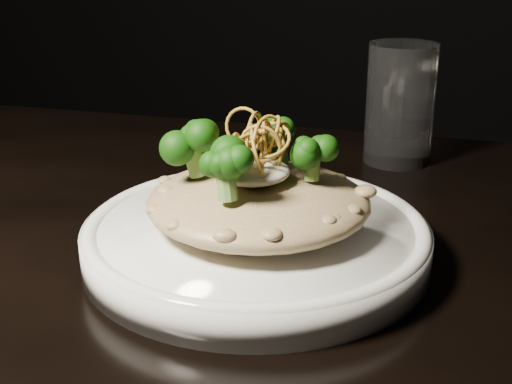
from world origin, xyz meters
The scene contains 7 objects.
table centered at (0.00, 0.00, 0.67)m, with size 1.10×0.80×0.75m.
plate centered at (0.00, 0.03, 0.76)m, with size 0.27×0.27×0.03m, color white.
risotto centered at (0.00, 0.03, 0.80)m, with size 0.17×0.17×0.04m, color brown.
broccoli centered at (0.00, 0.02, 0.84)m, with size 0.11×0.11×0.04m, color black, non-canonical shape.
cheese centered at (0.00, 0.02, 0.82)m, with size 0.06×0.06×0.02m, color white.
shallots centered at (0.00, 0.03, 0.85)m, with size 0.06×0.06×0.04m, color brown, non-canonical shape.
drinking_glass centered at (0.09, 0.30, 0.81)m, with size 0.07×0.07×0.13m, color silver.
Camera 1 is at (0.13, -0.46, 1.00)m, focal length 50.00 mm.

